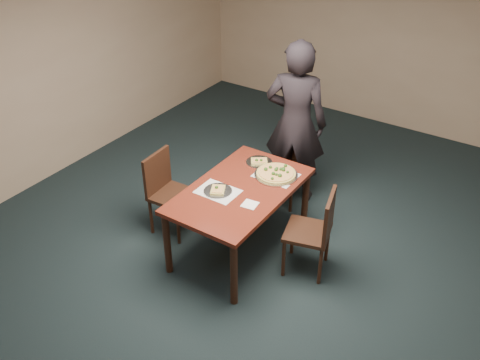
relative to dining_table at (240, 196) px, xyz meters
The scene contains 13 objects.
ground 0.76m from the dining_table, 61.46° to the right, with size 8.00×8.00×0.00m, color black.
room_shell 1.14m from the dining_table, 61.46° to the right, with size 8.00×8.00×8.00m.
dining_table is the anchor object (origin of this frame).
chair_far 1.13m from the dining_table, 92.96° to the left, with size 0.43×0.43×0.91m.
chair_left 0.87m from the dining_table, behind, with size 0.44×0.44×0.91m.
chair_right 0.81m from the dining_table, ahead, with size 0.51×0.51×0.91m.
diner 1.23m from the dining_table, 91.73° to the left, with size 0.70×0.46×1.92m, color black.
placemat_main 0.45m from the dining_table, 66.80° to the left, with size 0.42×0.32×0.00m, color white.
placemat_near 0.24m from the dining_table, 132.73° to the right, with size 0.40×0.30×0.00m, color white.
pizza_pan 0.46m from the dining_table, 66.79° to the left, with size 0.45×0.45×0.07m.
slice_plate_near 0.25m from the dining_table, 132.89° to the right, with size 0.28×0.28×0.06m.
slice_plate_far 0.55m from the dining_table, 101.29° to the left, with size 0.28×0.28×0.06m.
napkin 0.31m from the dining_table, 37.85° to the right, with size 0.14×0.14×0.01m, color white.
Camera 1 is at (2.24, -3.33, 3.66)m, focal length 40.00 mm.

